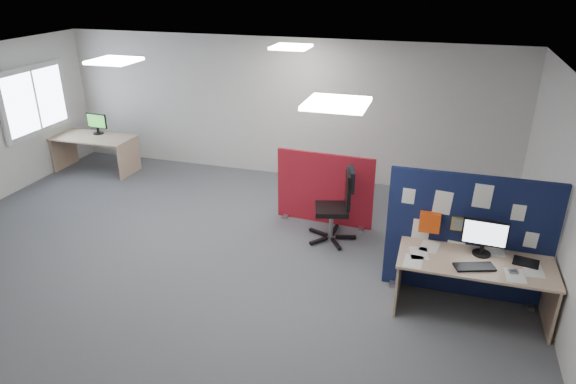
% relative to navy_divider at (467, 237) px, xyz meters
% --- Properties ---
extents(floor, '(9.00, 9.00, 0.00)m').
position_rel_navy_divider_xyz_m(floor, '(-3.46, -0.16, -0.82)').
color(floor, '#56595E').
rests_on(floor, ground).
extents(ceiling, '(9.00, 7.00, 0.02)m').
position_rel_navy_divider_xyz_m(ceiling, '(-3.46, -0.16, 1.88)').
color(ceiling, white).
rests_on(ceiling, wall_back).
extents(wall_back, '(9.00, 0.02, 2.70)m').
position_rel_navy_divider_xyz_m(wall_back, '(-3.46, 3.34, 0.53)').
color(wall_back, silver).
rests_on(wall_back, floor).
extents(wall_right, '(0.02, 7.00, 2.70)m').
position_rel_navy_divider_xyz_m(wall_right, '(1.04, -0.16, 0.53)').
color(wall_right, silver).
rests_on(wall_right, floor).
extents(window, '(0.06, 1.70, 1.30)m').
position_rel_navy_divider_xyz_m(window, '(-7.90, 1.84, 0.73)').
color(window, white).
rests_on(window, wall_left).
extents(ceiling_lights, '(4.10, 4.10, 0.04)m').
position_rel_navy_divider_xyz_m(ceiling_lights, '(-3.13, 0.51, 1.85)').
color(ceiling_lights, white).
rests_on(ceiling_lights, ceiling).
extents(navy_divider, '(2.00, 0.30, 1.65)m').
position_rel_navy_divider_xyz_m(navy_divider, '(0.00, 0.00, 0.00)').
color(navy_divider, '#10163A').
rests_on(navy_divider, floor).
extents(main_desk, '(1.78, 0.79, 0.73)m').
position_rel_navy_divider_xyz_m(main_desk, '(0.12, -0.35, -0.26)').
color(main_desk, tan).
rests_on(main_desk, floor).
extents(monitor_main, '(0.52, 0.22, 0.45)m').
position_rel_navy_divider_xyz_m(monitor_main, '(0.18, -0.22, 0.16)').
color(monitor_main, black).
rests_on(monitor_main, main_desk).
extents(keyboard, '(0.48, 0.32, 0.02)m').
position_rel_navy_divider_xyz_m(keyboard, '(0.09, -0.56, -0.08)').
color(keyboard, black).
rests_on(keyboard, main_desk).
extents(mouse, '(0.11, 0.09, 0.03)m').
position_rel_navy_divider_xyz_m(mouse, '(0.50, -0.54, -0.08)').
color(mouse, gray).
rests_on(mouse, main_desk).
extents(paper_tray, '(0.32, 0.27, 0.01)m').
position_rel_navy_divider_xyz_m(paper_tray, '(0.67, -0.27, -0.09)').
color(paper_tray, black).
rests_on(paper_tray, main_desk).
extents(red_divider, '(1.60, 0.30, 1.20)m').
position_rel_navy_divider_xyz_m(red_divider, '(-2.13, 1.46, -0.24)').
color(red_divider, maroon).
rests_on(red_divider, floor).
extents(second_desk, '(1.60, 0.80, 0.73)m').
position_rel_navy_divider_xyz_m(second_desk, '(-7.14, 2.43, -0.27)').
color(second_desk, tan).
rests_on(second_desk, floor).
extents(monitor_second, '(0.47, 0.21, 0.42)m').
position_rel_navy_divider_xyz_m(monitor_second, '(-7.17, 2.59, 0.14)').
color(monitor_second, black).
rests_on(monitor_second, second_desk).
extents(office_chair, '(0.77, 0.74, 1.15)m').
position_rel_navy_divider_xyz_m(office_chair, '(-1.78, 0.95, -0.17)').
color(office_chair, black).
rests_on(office_chair, floor).
extents(desk_papers, '(1.54, 0.87, 0.00)m').
position_rel_navy_divider_xyz_m(desk_papers, '(0.01, -0.39, -0.09)').
color(desk_papers, white).
rests_on(desk_papers, main_desk).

